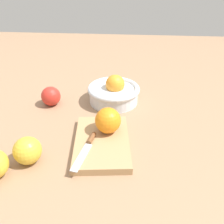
{
  "coord_description": "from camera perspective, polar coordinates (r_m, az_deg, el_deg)",
  "views": [
    {
      "loc": [
        0.65,
        0.16,
        0.47
      ],
      "look_at": [
        -0.03,
        0.1,
        0.04
      ],
      "focal_mm": 38.32,
      "sensor_mm": 36.0,
      "label": 1
    }
  ],
  "objects": [
    {
      "name": "apple_front_right_2",
      "position": [
        0.69,
        -19.52,
        -8.66
      ],
      "size": [
        0.08,
        0.08,
        0.08
      ],
      "primitive_type": "sphere",
      "color": "gold",
      "rests_on": "ground_plane"
    },
    {
      "name": "knife",
      "position": [
        0.68,
        -5.88,
        -8.03
      ],
      "size": [
        0.16,
        0.05,
        0.01
      ],
      "color": "silver",
      "rests_on": "cutting_board"
    },
    {
      "name": "cutting_board",
      "position": [
        0.72,
        -2.39,
        -7.22
      ],
      "size": [
        0.26,
        0.18,
        0.02
      ],
      "primitive_type": "cube",
      "rotation": [
        0.0,
        0.0,
        0.11
      ],
      "color": "tan",
      "rests_on": "ground_plane"
    },
    {
      "name": "orange_on_board",
      "position": [
        0.72,
        -0.97,
        -2.03
      ],
      "size": [
        0.08,
        0.08,
        0.08
      ],
      "primitive_type": "sphere",
      "color": "orange",
      "rests_on": "cutting_board"
    },
    {
      "name": "apple_front_left",
      "position": [
        0.93,
        -14.37,
        3.68
      ],
      "size": [
        0.07,
        0.07,
        0.07
      ],
      "primitive_type": "sphere",
      "color": "red",
      "rests_on": "ground_plane"
    },
    {
      "name": "bowl",
      "position": [
        0.92,
        0.48,
        4.91
      ],
      "size": [
        0.2,
        0.2,
        0.11
      ],
      "color": "silver",
      "rests_on": "ground_plane"
    },
    {
      "name": "ground_plane",
      "position": [
        0.81,
        -7.33,
        -3.18
      ],
      "size": [
        2.4,
        2.4,
        0.0
      ],
      "primitive_type": "plane",
      "color": "#997556"
    }
  ]
}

